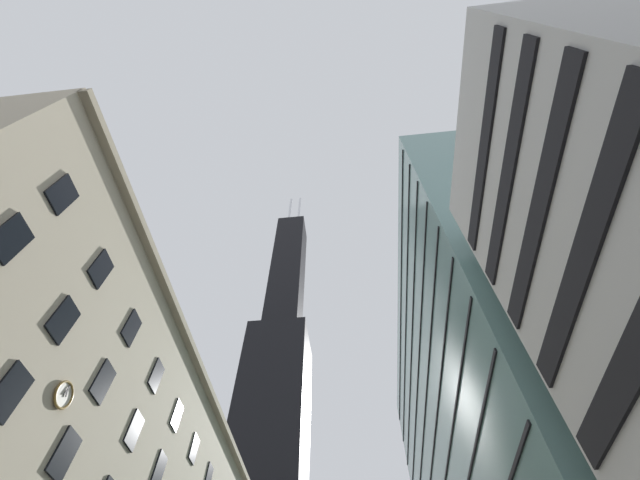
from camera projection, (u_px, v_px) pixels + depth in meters
name	position (u px, v px, depth m)	size (l,w,h in m)	color
dark_skyscraper	(268.00, 458.00, 96.66)	(25.70, 25.70, 185.58)	black
glass_office_midrise	(509.00, 456.00, 40.72)	(15.14, 52.34, 47.02)	gray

